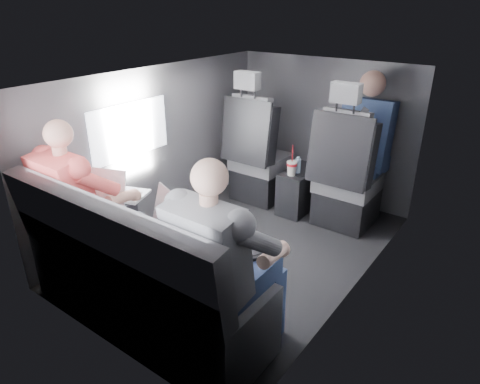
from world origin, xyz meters
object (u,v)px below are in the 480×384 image
Objects in this scene: center_console at (299,190)px; front_seat_left at (258,161)px; laptop_silver at (180,216)px; laptop_black at (243,241)px; passenger_front_right at (366,136)px; rear_bench at (140,282)px; soda_cup at (292,168)px; passenger_rear_right at (226,262)px; laptop_white at (116,191)px; front_seat_right at (345,183)px; passenger_rear_left at (86,203)px; water_bottle at (298,166)px.

front_seat_left is at bearing -174.93° from center_console.
front_seat_left is 1.69m from laptop_silver.
laptop_black is 0.46× the size of passenger_front_right.
rear_bench reaches higher than soda_cup.
rear_bench is at bearing -170.47° from passenger_rear_right.
center_console is 1.77m from laptop_white.
front_seat_right is at bearing 76.24° from laptop_silver.
rear_bench is 0.66m from passenger_rear_left.
laptop_silver is 0.47× the size of passenger_front_right.
passenger_front_right is (0.50, 0.38, 0.29)m from soda_cup.
laptop_silver is (0.51, -1.60, 0.23)m from front_seat_left.
center_console is 1.16× the size of laptop_silver.
front_seat_left and front_seat_right have the same top height.
laptop_black is at bearing -72.02° from center_console.
laptop_black is at bearing -71.53° from water_bottle.
rear_bench is 4.00× the size of laptop_black.
front_seat_right is 3.06× the size of laptop_silver.
center_console is at bearing 174.93° from front_seat_right.
laptop_black is (0.08, -1.60, 0.23)m from front_seat_right.
water_bottle is 1.85m from passenger_rear_right.
front_seat_left is 1.82m from passenger_rear_left.
soda_cup is at bearing -14.92° from front_seat_left.
center_console is at bearing 107.15° from passenger_rear_right.
passenger_rear_right is at bearing -86.21° from front_seat_right.
water_bottle is 0.39× the size of laptop_black.
water_bottle is 0.40× the size of laptop_white.
passenger_rear_right is (0.04, -0.20, -0.01)m from laptop_black.
soda_cup is 1.79m from passenger_rear_right.
laptop_white is at bearing -119.40° from passenger_front_right.
front_seat_left reaches higher than soda_cup.
soda_cup is 0.23× the size of passenger_rear_left.
passenger_front_right is at bearing 60.60° from laptop_white.
rear_bench is 1.82× the size of passenger_front_right.
soda_cup is 0.23× the size of passenger_rear_right.
water_bottle is at bearing 69.85° from laptop_white.
front_seat_left reaches higher than rear_bench.
rear_bench is at bearing -30.18° from laptop_white.
front_seat_right is 1.89m from laptop_white.
front_seat_right is at bearing 6.64° from water_bottle.
laptop_silver is 0.55m from passenger_rear_right.
laptop_white is at bearing -110.15° from water_bottle.
passenger_front_right reaches higher than passenger_rear_left.
laptop_black reaches higher than center_console.
rear_bench is (-0.45, -1.90, -0.09)m from front_seat_right.
soda_cup reaches higher than water_bottle.
front_seat_right is at bearing 60.32° from passenger_rear_left.
rear_bench is 0.66m from passenger_rear_right.
center_console is at bearing -156.00° from passenger_front_right.
laptop_white reaches higher than water_bottle.
soda_cup is (-0.01, -0.16, 0.27)m from center_console.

